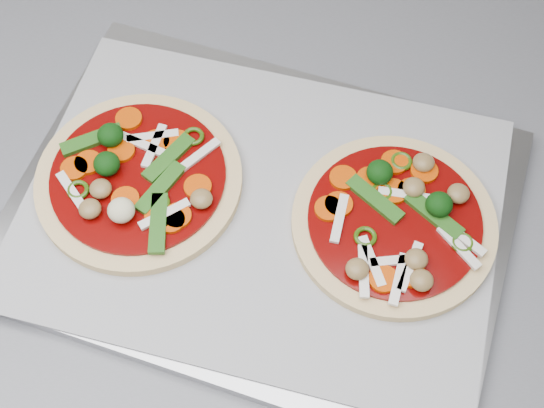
{
  "coord_description": "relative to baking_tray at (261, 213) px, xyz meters",
  "views": [
    {
      "loc": [
        0.47,
        0.89,
        1.51
      ],
      "look_at": [
        0.46,
        1.21,
        0.93
      ],
      "focal_mm": 50.0,
      "sensor_mm": 36.0,
      "label": 1
    }
  ],
  "objects": [
    {
      "name": "baking_tray",
      "position": [
        0.0,
        0.0,
        0.0
      ],
      "size": [
        0.52,
        0.44,
        0.01
      ],
      "primitive_type": "cube",
      "rotation": [
        0.0,
        0.0,
        -0.29
      ],
      "color": "#929297",
      "rests_on": "countertop"
    },
    {
      "name": "parchment",
      "position": [
        0.0,
        0.0,
        0.01
      ],
      "size": [
        0.48,
        0.39,
        0.0
      ],
      "primitive_type": "cube",
      "rotation": [
        0.0,
        0.0,
        -0.22
      ],
      "color": "#9C9CA0",
      "rests_on": "baking_tray"
    },
    {
      "name": "pizza_left",
      "position": [
        -0.11,
        0.02,
        0.02
      ],
      "size": [
        0.27,
        0.27,
        0.03
      ],
      "rotation": [
        0.0,
        0.0,
        -0.71
      ],
      "color": "#E0B984",
      "rests_on": "parchment"
    },
    {
      "name": "pizza_right",
      "position": [
        0.12,
        -0.01,
        0.02
      ],
      "size": [
        0.25,
        0.25,
        0.03
      ],
      "rotation": [
        0.0,
        0.0,
        -0.58
      ],
      "color": "#E0B984",
      "rests_on": "parchment"
    }
  ]
}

